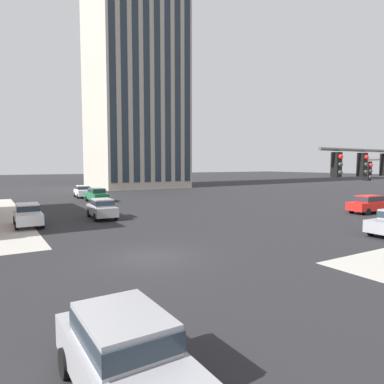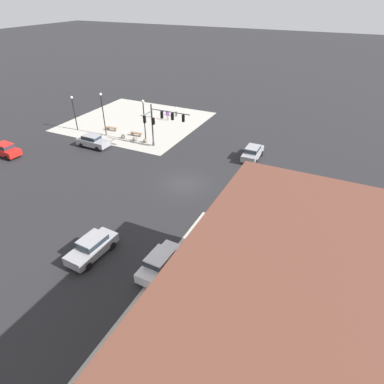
{
  "view_description": "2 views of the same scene",
  "coord_description": "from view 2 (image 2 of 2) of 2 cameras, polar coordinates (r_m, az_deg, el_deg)",
  "views": [
    {
      "loc": [
        -6.99,
        -15.45,
        4.53
      ],
      "look_at": [
        2.56,
        0.37,
        3.08
      ],
      "focal_mm": 32.35,
      "sensor_mm": 36.0,
      "label": 1
    },
    {
      "loc": [
        -14.39,
        27.93,
        18.35
      ],
      "look_at": [
        -2.96,
        4.26,
        2.13
      ],
      "focal_mm": 31.04,
      "sensor_mm": 36.0,
      "label": 2
    }
  ],
  "objects": [
    {
      "name": "bench_mid_block",
      "position": [
        52.16,
        -13.64,
        10.57
      ],
      "size": [
        1.83,
        0.59,
        0.49
      ],
      "color": "#8E6B4C",
      "rests_on": "ground"
    },
    {
      "name": "pedestrian_at_curb",
      "position": [
        54.91,
        -4.22,
        13.11
      ],
      "size": [
        0.47,
        0.36,
        1.64
      ],
      "color": "gray",
      "rests_on": "ground"
    },
    {
      "name": "bollard_sphere_curb_c",
      "position": [
        48.87,
        -11.73,
        9.33
      ],
      "size": [
        0.6,
        0.6,
        0.6
      ],
      "primitive_type": "sphere",
      "color": "gray",
      "rests_on": "ground"
    },
    {
      "name": "bollard_sphere_curb_b",
      "position": [
        47.7,
        -9.82,
        8.98
      ],
      "size": [
        0.6,
        0.6,
        0.6
      ],
      "primitive_type": "sphere",
      "color": "gray",
      "rests_on": "ground"
    },
    {
      "name": "car_cross_westbound",
      "position": [
        48.59,
        -29.48,
        6.45
      ],
      "size": [
        4.53,
        2.17,
        1.68
      ],
      "color": "red",
      "rests_on": "ground"
    },
    {
      "name": "street_lamp_corner_near",
      "position": [
        45.74,
        -8.23,
        12.67
      ],
      "size": [
        0.36,
        0.36,
        5.96
      ],
      "color": "black",
      "rests_on": "ground"
    },
    {
      "name": "street_lamp_mid_sidewalk",
      "position": [
        49.55,
        -15.09,
        13.5
      ],
      "size": [
        0.36,
        0.36,
        6.1
      ],
      "color": "black",
      "rests_on": "ground"
    },
    {
      "name": "car_cross_eastbound",
      "position": [
        42.22,
        10.36,
        6.76
      ],
      "size": [
        1.94,
        4.42,
        1.68
      ],
      "color": "#99999E",
      "rests_on": "ground"
    },
    {
      "name": "bollard_sphere_curb_a",
      "position": [
        46.94,
        -8.01,
        8.75
      ],
      "size": [
        0.6,
        0.6,
        0.6
      ],
      "primitive_type": "sphere",
      "color": "gray",
      "rests_on": "ground"
    },
    {
      "name": "traffic_signal_main",
      "position": [
        43.82,
        -5.57,
        12.03
      ],
      "size": [
        5.69,
        2.09,
        5.71
      ],
      "color": "#4C4C51",
      "rests_on": "ground"
    },
    {
      "name": "bench_near_signal",
      "position": [
        49.37,
        -9.55,
        9.83
      ],
      "size": [
        1.82,
        0.58,
        0.49
      ],
      "color": "#8E6B4C",
      "rests_on": "ground"
    },
    {
      "name": "car_parked_curb",
      "position": [
        25.4,
        -5.44,
        -11.85
      ],
      "size": [
        2.01,
        4.46,
        1.68
      ],
      "color": "silver",
      "rests_on": "ground"
    },
    {
      "name": "pedestrian_walking_east",
      "position": [
        56.66,
        -2.74,
        13.84
      ],
      "size": [
        0.34,
        0.49,
        1.76
      ],
      "color": "#333333",
      "rests_on": "ground"
    },
    {
      "name": "ground_plane",
      "position": [
        36.38,
        -1.28,
        1.38
      ],
      "size": [
        320.0,
        320.0,
        0.0
      ],
      "primitive_type": "plane",
      "color": "#262628"
    },
    {
      "name": "car_main_southbound_far",
      "position": [
        46.78,
        -16.73,
        8.44
      ],
      "size": [
        4.41,
        1.92,
        1.68
      ],
      "color": "#99999E",
      "rests_on": "ground"
    },
    {
      "name": "street_lamp_corner_far",
      "position": [
        52.98,
        -19.65,
        13.29
      ],
      "size": [
        0.36,
        0.36,
        5.08
      ],
      "color": "black",
      "rests_on": "ground"
    },
    {
      "name": "car_main_southbound_near",
      "position": [
        27.75,
        -16.77,
        -8.89
      ],
      "size": [
        2.11,
        4.51,
        1.68
      ],
      "color": "#99999E",
      "rests_on": "ground"
    },
    {
      "name": "sidewalk_corner_slab",
      "position": [
        55.32,
        -9.48,
        11.88
      ],
      "size": [
        20.0,
        19.0,
        0.02
      ],
      "primitive_type": "cube",
      "color": "#B7B2A8",
      "rests_on": "ground"
    },
    {
      "name": "pedestrian_near_bench",
      "position": [
        56.64,
        -7.01,
        13.63
      ],
      "size": [
        0.35,
        0.48,
        1.77
      ],
      "color": "#232847",
      "rests_on": "ground"
    }
  ]
}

